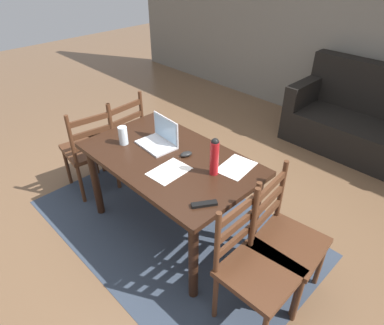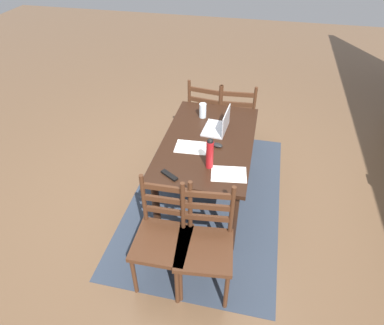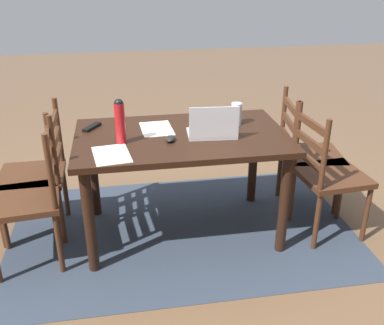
# 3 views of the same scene
# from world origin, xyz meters

# --- Properties ---
(ground_plane) EXTENTS (14.00, 14.00, 0.00)m
(ground_plane) POSITION_xyz_m (0.00, 0.00, 0.00)
(ground_plane) COLOR brown
(area_rug) EXTENTS (2.49, 1.57, 0.01)m
(area_rug) POSITION_xyz_m (0.00, 0.00, 0.00)
(area_rug) COLOR #333D4C
(area_rug) RESTS_ON ground
(wall_back) EXTENTS (8.00, 0.12, 2.70)m
(wall_back) POSITION_xyz_m (0.00, 3.03, 1.35)
(wall_back) COLOR slate
(wall_back) RESTS_ON ground
(dining_table) EXTENTS (1.42, 0.86, 0.76)m
(dining_table) POSITION_xyz_m (0.00, 0.00, 0.66)
(dining_table) COLOR black
(dining_table) RESTS_ON ground
(chair_right_near) EXTENTS (0.45, 0.45, 0.95)m
(chair_right_near) POSITION_xyz_m (1.00, -0.17, 0.46)
(chair_right_near) COLOR #4C2B19
(chair_right_near) RESTS_ON ground
(chair_left_far) EXTENTS (0.47, 0.47, 0.95)m
(chair_left_far) POSITION_xyz_m (-1.00, 0.18, 0.46)
(chair_left_far) COLOR #4C2B19
(chair_left_far) RESTS_ON ground
(chair_left_near) EXTENTS (0.50, 0.50, 0.95)m
(chair_left_near) POSITION_xyz_m (-1.00, -0.18, 0.46)
(chair_left_near) COLOR #4C2B19
(chair_left_near) RESTS_ON ground
(chair_right_far) EXTENTS (0.49, 0.49, 0.95)m
(chair_right_far) POSITION_xyz_m (1.00, 0.17, 0.46)
(chair_right_far) COLOR #4C2B19
(chair_right_far) RESTS_ON ground
(couch) EXTENTS (1.80, 0.80, 1.00)m
(couch) POSITION_xyz_m (0.64, 2.56, 0.36)
(couch) COLOR black
(couch) RESTS_ON ground
(laptop) EXTENTS (0.34, 0.24, 0.23)m
(laptop) POSITION_xyz_m (-0.20, 0.08, 0.82)
(laptop) COLOR silver
(laptop) RESTS_ON dining_table
(water_bottle) EXTENTS (0.06, 0.06, 0.29)m
(water_bottle) POSITION_xyz_m (0.40, 0.08, 0.91)
(water_bottle) COLOR red
(water_bottle) RESTS_ON dining_table
(drinking_glass) EXTENTS (0.08, 0.08, 0.16)m
(drinking_glass) POSITION_xyz_m (-0.41, -0.14, 0.84)
(drinking_glass) COLOR silver
(drinking_glass) RESTS_ON dining_table
(computer_mouse) EXTENTS (0.08, 0.11, 0.03)m
(computer_mouse) POSITION_xyz_m (0.09, 0.10, 0.78)
(computer_mouse) COLOR black
(computer_mouse) RESTS_ON dining_table
(tv_remote) EXTENTS (0.13, 0.17, 0.02)m
(tv_remote) POSITION_xyz_m (0.60, -0.22, 0.77)
(tv_remote) COLOR black
(tv_remote) RESTS_ON dining_table
(paper_stack_left) EXTENTS (0.23, 0.31, 0.00)m
(paper_stack_left) POSITION_xyz_m (0.15, -0.13, 0.76)
(paper_stack_left) COLOR white
(paper_stack_left) RESTS_ON dining_table
(paper_stack_right) EXTENTS (0.25, 0.32, 0.00)m
(paper_stack_right) POSITION_xyz_m (0.46, 0.26, 0.76)
(paper_stack_right) COLOR white
(paper_stack_right) RESTS_ON dining_table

